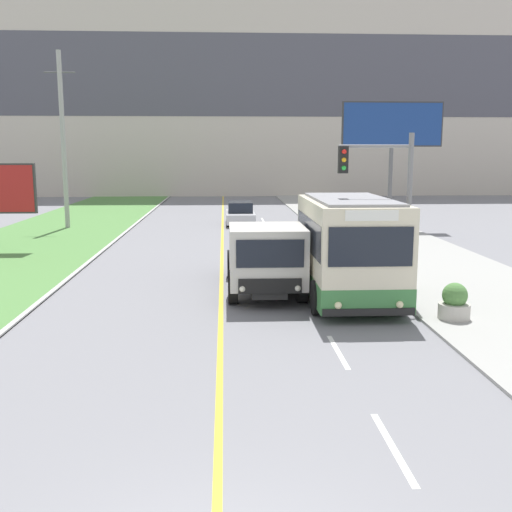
# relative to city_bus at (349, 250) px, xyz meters

# --- Properties ---
(lane_marking_centre) EXTENTS (2.88, 140.00, 0.01)m
(lane_marking_centre) POSITION_rel_city_bus_xyz_m (-3.61, -10.63, -1.63)
(lane_marking_centre) COLOR gold
(lane_marking_centre) RESTS_ON ground_plane
(apartment_block_background) EXTENTS (80.00, 8.04, 23.49)m
(apartment_block_background) POSITION_rel_city_bus_xyz_m (-3.96, 49.14, 10.12)
(apartment_block_background) COLOR beige
(apartment_block_background) RESTS_ON ground_plane
(city_bus) EXTENTS (2.71, 5.44, 3.23)m
(city_bus) POSITION_rel_city_bus_xyz_m (0.00, 0.00, 0.00)
(city_bus) COLOR beige
(city_bus) RESTS_ON ground_plane
(dump_truck) EXTENTS (2.42, 6.62, 2.35)m
(dump_truck) POSITION_rel_city_bus_xyz_m (-2.53, 1.04, -0.42)
(dump_truck) COLOR black
(dump_truck) RESTS_ON ground_plane
(car_distant) EXTENTS (1.80, 4.30, 1.45)m
(car_distant) POSITION_rel_city_bus_xyz_m (-2.81, 20.42, -0.94)
(car_distant) COLOR silver
(car_distant) RESTS_ON ground_plane
(utility_pole_far) EXTENTS (1.80, 0.28, 10.49)m
(utility_pole_far) POSITION_rel_city_bus_xyz_m (-13.46, 19.10, 3.67)
(utility_pole_far) COLOR #9E9E99
(utility_pole_far) RESTS_ON ground_plane
(traffic_light_mast) EXTENTS (2.28, 0.32, 5.17)m
(traffic_light_mast) POSITION_rel_city_bus_xyz_m (1.10, 0.02, 1.69)
(traffic_light_mast) COLOR slate
(traffic_light_mast) RESTS_ON ground_plane
(billboard_large) EXTENTS (5.99, 0.24, 7.51)m
(billboard_large) POSITION_rel_city_bus_xyz_m (6.08, 17.50, 4.29)
(billboard_large) COLOR #59595B
(billboard_large) RESTS_ON ground_plane
(planter_round_near) EXTENTS (0.86, 0.86, 1.00)m
(planter_round_near) POSITION_rel_city_bus_xyz_m (2.44, -2.38, -1.11)
(planter_round_near) COLOR #B7B2A8
(planter_round_near) RESTS_ON sidewalk_right
(planter_round_second) EXTENTS (0.94, 0.94, 1.06)m
(planter_round_second) POSITION_rel_city_bus_xyz_m (2.26, 1.96, -1.09)
(planter_round_second) COLOR #B7B2A8
(planter_round_second) RESTS_ON sidewalk_right
(planter_round_third) EXTENTS (0.88, 0.88, 1.03)m
(planter_round_third) POSITION_rel_city_bus_xyz_m (2.45, 6.31, -1.10)
(planter_round_third) COLOR #B7B2A8
(planter_round_third) RESTS_ON sidewalk_right
(planter_round_far) EXTENTS (0.97, 0.97, 1.08)m
(planter_round_far) POSITION_rel_city_bus_xyz_m (2.31, 10.66, -1.08)
(planter_round_far) COLOR #B7B2A8
(planter_round_far) RESTS_ON sidewalk_right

